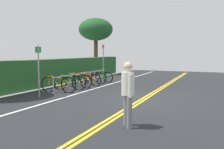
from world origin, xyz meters
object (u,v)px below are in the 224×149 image
at_px(bicycle_3, 89,79).
at_px(bicycle_0, 58,84).
at_px(bicycle_4, 93,78).
at_px(tree_mid, 96,30).
at_px(pedestrian, 128,90).
at_px(bike_rack, 83,76).
at_px(bicycle_5, 102,77).
at_px(bicycle_2, 78,81).
at_px(sign_post_far, 103,59).
at_px(sign_post_near, 39,66).
at_px(bicycle_1, 69,82).

bearing_deg(bicycle_3, bicycle_0, 176.14).
distance_m(bicycle_4, tree_mid, 7.58).
bearing_deg(tree_mid, pedestrian, -149.75).
distance_m(bike_rack, bicycle_4, 1.33).
height_order(bicycle_3, bicycle_5, bicycle_3).
bearing_deg(bicycle_0, tree_mid, 17.32).
distance_m(bicycle_2, sign_post_far, 3.76).
bearing_deg(bicycle_3, bicycle_5, 2.42).
bearing_deg(bicycle_5, tree_mid, 30.69).
distance_m(bike_rack, sign_post_near, 3.60).
xyz_separation_m(bicycle_5, sign_post_near, (-5.71, 0.10, 0.95)).
bearing_deg(pedestrian, sign_post_far, 28.98).
bearing_deg(bicycle_0, pedestrian, -127.80).
relative_size(bicycle_2, bicycle_5, 1.07).
bearing_deg(tree_mid, bicycle_5, -149.31).
height_order(pedestrian, tree_mid, tree_mid).
bearing_deg(sign_post_far, bicycle_0, -177.60).
height_order(bike_rack, tree_mid, tree_mid).
bearing_deg(bicycle_5, bicycle_1, 178.85).
distance_m(bicycle_3, bicycle_5, 1.78).
bearing_deg(bicycle_0, bicycle_2, -0.94).
height_order(bicycle_0, pedestrian, pedestrian).
xyz_separation_m(bicycle_1, pedestrian, (-4.55, -4.73, 0.56)).
relative_size(bike_rack, sign_post_far, 2.21).
height_order(bike_rack, bicycle_4, bike_rack).
xyz_separation_m(bicycle_4, bicycle_5, (0.88, -0.17, -0.01)).
height_order(bicycle_3, sign_post_far, sign_post_far).
xyz_separation_m(bike_rack, bicycle_4, (1.31, 0.13, -0.21)).
bearing_deg(bicycle_0, bicycle_5, -1.32).
xyz_separation_m(bicycle_5, sign_post_far, (0.91, 0.32, 1.10)).
xyz_separation_m(bike_rack, tree_mid, (7.41, 3.05, 3.22)).
xyz_separation_m(bicycle_0, pedestrian, (-3.69, -4.76, 0.56)).
xyz_separation_m(bicycle_5, tree_mid, (5.21, 3.09, 3.43)).
relative_size(bicycle_5, tree_mid, 0.35).
height_order(bicycle_1, bicycle_4, bicycle_1).
bearing_deg(bicycle_4, bicycle_1, -177.77).
bearing_deg(bicycle_3, bike_rack, 163.69).
bearing_deg(bike_rack, tree_mid, 22.37).
relative_size(bicycle_3, pedestrian, 1.08).
distance_m(bicycle_1, bicycle_3, 1.75).
xyz_separation_m(pedestrian, tree_mid, (13.29, 7.75, 2.84)).
height_order(bicycle_1, bicycle_2, bicycle_2).
relative_size(bike_rack, bicycle_5, 3.14).
height_order(bicycle_4, sign_post_near, sign_post_near).
distance_m(bicycle_0, pedestrian, 6.05).
distance_m(bicycle_4, sign_post_far, 2.11).
bearing_deg(bicycle_5, bicycle_4, 168.87).
xyz_separation_m(bike_rack, bicycle_2, (-0.49, 0.03, -0.19)).
height_order(sign_post_near, tree_mid, tree_mid).
distance_m(bicycle_0, sign_post_far, 5.41).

